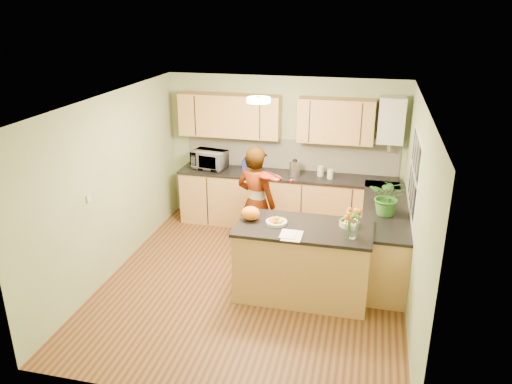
# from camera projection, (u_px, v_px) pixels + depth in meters

# --- Properties ---
(floor) EXTENTS (4.50, 4.50, 0.00)m
(floor) POSITION_uv_depth(u_px,v_px,m) (253.00, 283.00, 6.85)
(floor) COLOR #512A17
(floor) RESTS_ON ground
(ceiling) EXTENTS (4.00, 4.50, 0.02)m
(ceiling) POSITION_uv_depth(u_px,v_px,m) (253.00, 101.00, 5.96)
(ceiling) COLOR white
(ceiling) RESTS_ON wall_back
(wall_back) EXTENTS (4.00, 0.02, 2.50)m
(wall_back) POSITION_uv_depth(u_px,v_px,m) (284.00, 151.00, 8.45)
(wall_back) COLOR #8CA173
(wall_back) RESTS_ON floor
(wall_front) EXTENTS (4.00, 0.02, 2.50)m
(wall_front) POSITION_uv_depth(u_px,v_px,m) (193.00, 290.00, 4.36)
(wall_front) COLOR #8CA173
(wall_front) RESTS_ON floor
(wall_left) EXTENTS (0.02, 4.50, 2.50)m
(wall_left) POSITION_uv_depth(u_px,v_px,m) (112.00, 186.00, 6.83)
(wall_left) COLOR #8CA173
(wall_left) RESTS_ON floor
(wall_right) EXTENTS (0.02, 4.50, 2.50)m
(wall_right) POSITION_uv_depth(u_px,v_px,m) (415.00, 212.00, 5.98)
(wall_right) COLOR #8CA173
(wall_right) RESTS_ON floor
(back_counter) EXTENTS (3.64, 0.62, 0.94)m
(back_counter) POSITION_uv_depth(u_px,v_px,m) (286.00, 200.00, 8.43)
(back_counter) COLOR #B38647
(back_counter) RESTS_ON floor
(right_counter) EXTENTS (0.62, 2.24, 0.94)m
(right_counter) POSITION_uv_depth(u_px,v_px,m) (383.00, 238.00, 7.09)
(right_counter) COLOR #B38647
(right_counter) RESTS_ON floor
(splashback) EXTENTS (3.60, 0.02, 0.52)m
(splashback) POSITION_uv_depth(u_px,v_px,m) (290.00, 154.00, 8.44)
(splashback) COLOR #EEE9CE
(splashback) RESTS_ON back_counter
(upper_cabinets) EXTENTS (3.20, 0.34, 0.70)m
(upper_cabinets) POSITION_uv_depth(u_px,v_px,m) (273.00, 118.00, 8.12)
(upper_cabinets) COLOR #B38647
(upper_cabinets) RESTS_ON wall_back
(boiler) EXTENTS (0.40, 0.30, 0.86)m
(boiler) POSITION_uv_depth(u_px,v_px,m) (391.00, 120.00, 7.71)
(boiler) COLOR silver
(boiler) RESTS_ON wall_back
(window_right) EXTENTS (0.01, 1.30, 1.05)m
(window_right) POSITION_uv_depth(u_px,v_px,m) (414.00, 173.00, 6.42)
(window_right) COLOR silver
(window_right) RESTS_ON wall_right
(light_switch) EXTENTS (0.02, 0.09, 0.09)m
(light_switch) POSITION_uv_depth(u_px,v_px,m) (89.00, 198.00, 6.27)
(light_switch) COLOR silver
(light_switch) RESTS_ON wall_left
(ceiling_lamp) EXTENTS (0.30, 0.30, 0.07)m
(ceiling_lamp) POSITION_uv_depth(u_px,v_px,m) (259.00, 100.00, 6.25)
(ceiling_lamp) COLOR #FFEABF
(ceiling_lamp) RESTS_ON ceiling
(peninsula_island) EXTENTS (1.71, 0.87, 0.98)m
(peninsula_island) POSITION_uv_depth(u_px,v_px,m) (303.00, 261.00, 6.42)
(peninsula_island) COLOR #B38647
(peninsula_island) RESTS_ON floor
(fruit_dish) EXTENTS (0.27, 0.27, 0.09)m
(fruit_dish) POSITION_uv_depth(u_px,v_px,m) (276.00, 221.00, 6.30)
(fruit_dish) COLOR beige
(fruit_dish) RESTS_ON peninsula_island
(orange_bowl) EXTENTS (0.24, 0.24, 0.14)m
(orange_bowl) POSITION_uv_depth(u_px,v_px,m) (349.00, 222.00, 6.24)
(orange_bowl) COLOR beige
(orange_bowl) RESTS_ON peninsula_island
(flower_vase) EXTENTS (0.25, 0.25, 0.46)m
(flower_vase) POSITION_uv_depth(u_px,v_px,m) (353.00, 214.00, 5.84)
(flower_vase) COLOR silver
(flower_vase) RESTS_ON peninsula_island
(orange_bag) EXTENTS (0.30, 0.27, 0.18)m
(orange_bag) POSITION_uv_depth(u_px,v_px,m) (251.00, 213.00, 6.41)
(orange_bag) COLOR orange
(orange_bag) RESTS_ON peninsula_island
(papers) EXTENTS (0.23, 0.32, 0.01)m
(papers) POSITION_uv_depth(u_px,v_px,m) (292.00, 236.00, 5.99)
(papers) COLOR white
(papers) RESTS_ON peninsula_island
(violinist) EXTENTS (0.73, 0.61, 1.73)m
(violinist) POSITION_uv_depth(u_px,v_px,m) (256.00, 203.00, 7.26)
(violinist) COLOR #E3AC8B
(violinist) RESTS_ON floor
(violin) EXTENTS (0.69, 0.60, 0.17)m
(violin) POSITION_uv_depth(u_px,v_px,m) (267.00, 176.00, 6.84)
(violin) COLOR #4E0C04
(violin) RESTS_ON violinist
(microwave) EXTENTS (0.62, 0.47, 0.31)m
(microwave) POSITION_uv_depth(u_px,v_px,m) (209.00, 160.00, 8.51)
(microwave) COLOR silver
(microwave) RESTS_ON back_counter
(blue_box) EXTENTS (0.27, 0.21, 0.21)m
(blue_box) POSITION_uv_depth(u_px,v_px,m) (251.00, 165.00, 8.38)
(blue_box) COLOR navy
(blue_box) RESTS_ON back_counter
(kettle) EXTENTS (0.18, 0.18, 0.33)m
(kettle) POSITION_uv_depth(u_px,v_px,m) (295.00, 167.00, 8.17)
(kettle) COLOR silver
(kettle) RESTS_ON back_counter
(jar_cream) EXTENTS (0.11, 0.11, 0.16)m
(jar_cream) POSITION_uv_depth(u_px,v_px,m) (321.00, 171.00, 8.17)
(jar_cream) COLOR beige
(jar_cream) RESTS_ON back_counter
(jar_white) EXTENTS (0.11, 0.11, 0.15)m
(jar_white) POSITION_uv_depth(u_px,v_px,m) (330.00, 174.00, 8.04)
(jar_white) COLOR silver
(jar_white) RESTS_ON back_counter
(potted_plant) EXTENTS (0.56, 0.51, 0.53)m
(potted_plant) POSITION_uv_depth(u_px,v_px,m) (388.00, 197.00, 6.59)
(potted_plant) COLOR #357A28
(potted_plant) RESTS_ON right_counter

